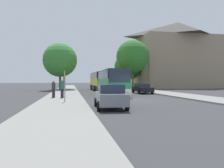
# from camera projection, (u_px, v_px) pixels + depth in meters

# --- Properties ---
(ground_plane) EXTENTS (300.00, 300.00, 0.00)m
(ground_plane) POSITION_uv_depth(u_px,v_px,m) (135.00, 100.00, 21.47)
(ground_plane) COLOR #38383A
(ground_plane) RESTS_ON ground
(sidewalk_left) EXTENTS (4.00, 120.00, 0.15)m
(sidewalk_left) POSITION_uv_depth(u_px,v_px,m) (62.00, 100.00, 20.16)
(sidewalk_left) COLOR gray
(sidewalk_left) RESTS_ON ground_plane
(sidewalk_right) EXTENTS (4.00, 120.00, 0.15)m
(sidewalk_right) POSITION_uv_depth(u_px,v_px,m) (199.00, 98.00, 22.78)
(sidewalk_right) COLOR gray
(sidewalk_right) RESTS_ON ground_plane
(building_right_background) EXTENTS (20.53, 13.95, 16.78)m
(building_right_background) POSITION_uv_depth(u_px,v_px,m) (178.00, 55.00, 56.05)
(building_right_background) COLOR gray
(building_right_background) RESTS_ON ground_plane
(bus_front) EXTENTS (3.03, 10.31, 3.18)m
(bus_front) POSITION_uv_depth(u_px,v_px,m) (112.00, 82.00, 28.01)
(bus_front) COLOR silver
(bus_front) RESTS_ON ground_plane
(bus_middle) EXTENTS (2.87, 12.02, 3.36)m
(bus_middle) POSITION_uv_depth(u_px,v_px,m) (100.00, 81.00, 41.06)
(bus_middle) COLOR #2D2D2D
(bus_middle) RESTS_ON ground_plane
(parked_car_left_curb) EXTENTS (2.12, 4.30, 1.62)m
(parked_car_left_curb) POSITION_uv_depth(u_px,v_px,m) (110.00, 96.00, 14.71)
(parked_car_left_curb) COLOR slate
(parked_car_left_curb) RESTS_ON ground_plane
(parked_car_right_near) EXTENTS (2.12, 4.59, 1.47)m
(parked_car_right_near) POSITION_uv_depth(u_px,v_px,m) (142.00, 88.00, 31.41)
(parked_car_right_near) COLOR black
(parked_car_right_near) RESTS_ON ground_plane
(parked_car_right_far) EXTENTS (2.23, 4.50, 1.40)m
(parked_car_right_far) POSITION_uv_depth(u_px,v_px,m) (119.00, 86.00, 46.30)
(parked_car_right_far) COLOR #233D9E
(parked_car_right_far) RESTS_ON ground_plane
(bus_stop_sign) EXTENTS (0.08, 0.45, 2.52)m
(bus_stop_sign) POSITION_uv_depth(u_px,v_px,m) (65.00, 83.00, 17.59)
(bus_stop_sign) COLOR gray
(bus_stop_sign) RESTS_ON sidewalk_left
(pedestrian_waiting_near) EXTENTS (0.36, 0.36, 1.75)m
(pedestrian_waiting_near) POSITION_uv_depth(u_px,v_px,m) (54.00, 89.00, 21.96)
(pedestrian_waiting_near) COLOR #23232D
(pedestrian_waiting_near) RESTS_ON sidewalk_left
(pedestrian_waiting_far) EXTENTS (0.36, 0.36, 1.87)m
(pedestrian_waiting_far) POSITION_uv_depth(u_px,v_px,m) (62.00, 88.00, 21.77)
(pedestrian_waiting_far) COLOR #23232D
(pedestrian_waiting_far) RESTS_ON sidewalk_left
(tree_left_near) EXTENTS (6.36, 6.36, 8.75)m
(tree_left_near) POSITION_uv_depth(u_px,v_px,m) (60.00, 60.00, 40.97)
(tree_left_near) COLOR #513D23
(tree_left_near) RESTS_ON sidewalk_left
(tree_left_far) EXTENTS (5.18, 5.18, 8.38)m
(tree_left_far) POSITION_uv_depth(u_px,v_px,m) (64.00, 61.00, 44.94)
(tree_left_far) COLOR #513D23
(tree_left_far) RESTS_ON sidewalk_left
(tree_right_near) EXTENTS (6.80, 6.80, 10.10)m
(tree_right_near) POSITION_uv_depth(u_px,v_px,m) (133.00, 56.00, 45.07)
(tree_right_near) COLOR brown
(tree_right_near) RESTS_ON sidewalk_right
(tree_right_mid) EXTENTS (6.72, 6.72, 8.52)m
(tree_right_mid) POSITION_uv_depth(u_px,v_px,m) (128.00, 67.00, 54.55)
(tree_right_mid) COLOR #47331E
(tree_right_mid) RESTS_ON sidewalk_right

